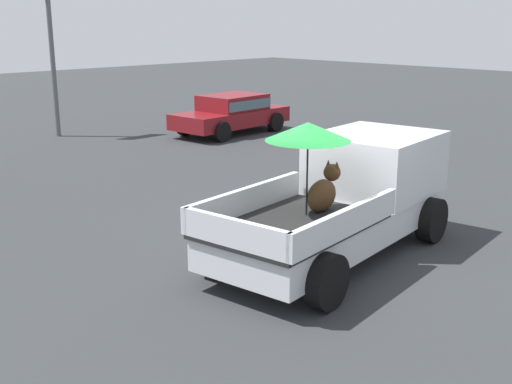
% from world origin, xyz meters
% --- Properties ---
extents(ground_plane, '(80.00, 80.00, 0.00)m').
position_xyz_m(ground_plane, '(0.00, 0.00, 0.00)').
color(ground_plane, '#2D3033').
extents(pickup_truck_main, '(5.25, 2.76, 2.34)m').
position_xyz_m(pickup_truck_main, '(0.45, 0.06, 0.98)').
color(pickup_truck_main, black).
rests_on(pickup_truck_main, ground).
extents(parked_sedan_near, '(4.41, 2.21, 1.33)m').
position_xyz_m(parked_sedan_near, '(6.87, 9.99, 0.74)').
color(parked_sedan_near, black).
rests_on(parked_sedan_near, ground).
extents(motel_sign, '(1.40, 0.16, 5.37)m').
position_xyz_m(motel_sign, '(2.32, 13.70, 3.76)').
color(motel_sign, '#59595B').
rests_on(motel_sign, ground).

